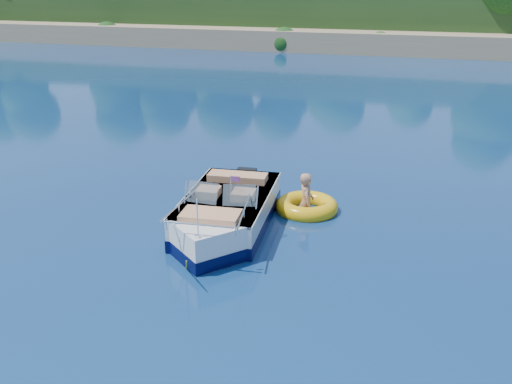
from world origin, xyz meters
TOP-DOWN VIEW (x-y plane):
  - ground at (0.00, 0.00)m, footprint 160.00×160.00m
  - shoreline at (0.00, 63.77)m, footprint 170.00×59.00m
  - motorboat at (-0.10, 3.46)m, footprint 2.13×5.12m
  - tow_tube at (1.41, 5.11)m, footprint 1.59×1.59m
  - boy at (1.40, 5.03)m, footprint 0.64×0.92m

SIDE VIEW (x-z plane):
  - ground at x=0.00m, z-range 0.00..0.00m
  - boy at x=1.40m, z-range -0.82..0.82m
  - tow_tube at x=1.41m, z-range -0.10..0.31m
  - motorboat at x=-0.10m, z-range -0.52..1.18m
  - shoreline at x=0.00m, z-range -2.02..3.98m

